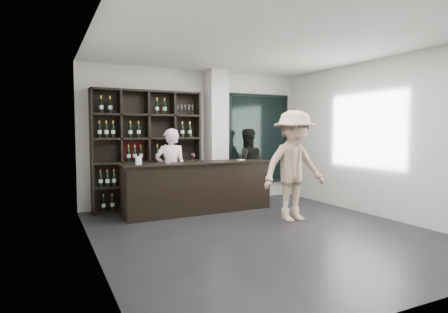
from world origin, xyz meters
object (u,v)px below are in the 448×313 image
taster_black (247,166)px  wine_shelf (148,150)px  tasting_counter (200,187)px  customer (294,166)px  taster_pink (171,171)px

taster_black → wine_shelf: bearing=0.8°
tasting_counter → taster_black: size_ratio=1.84×
wine_shelf → taster_black: bearing=-9.9°
customer → taster_black: bearing=86.8°
taster_pink → taster_black: size_ratio=1.00×
tasting_counter → customer: size_ratio=1.55×
wine_shelf → taster_black: wine_shelf is taller
taster_pink → taster_black: (1.80, 0.19, -0.00)m
taster_pink → customer: bearing=148.5°
wine_shelf → tasting_counter: size_ratio=0.80×
tasting_counter → customer: 1.89m
wine_shelf → taster_pink: (0.30, -0.56, -0.38)m
wine_shelf → taster_pink: size_ratio=1.47×
taster_black → customer: size_ratio=0.84×
taster_pink → customer: customer is taller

